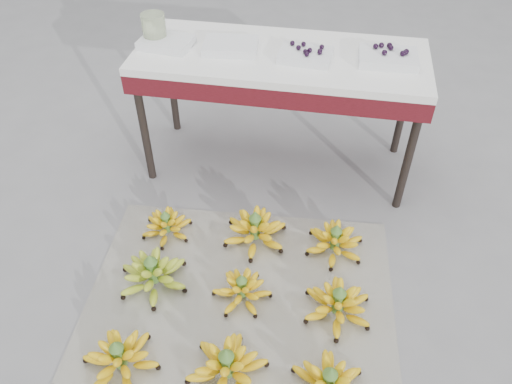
% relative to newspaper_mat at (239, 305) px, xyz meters
% --- Properties ---
extents(ground, '(60.00, 60.00, 0.00)m').
position_rel_newspaper_mat_xyz_m(ground, '(-0.08, 0.07, -0.00)').
color(ground, slate).
rests_on(ground, ground).
extents(newspaper_mat, '(1.32, 1.13, 0.01)m').
position_rel_newspaper_mat_xyz_m(newspaper_mat, '(0.00, 0.00, 0.00)').
color(newspaper_mat, silver).
rests_on(newspaper_mat, ground).
extents(bunch_front_left, '(0.34, 0.34, 0.17)m').
position_rel_newspaper_mat_xyz_m(bunch_front_left, '(-0.37, -0.34, 0.06)').
color(bunch_front_left, yellow).
rests_on(bunch_front_left, newspaper_mat).
extents(bunch_front_center, '(0.38, 0.38, 0.18)m').
position_rel_newspaper_mat_xyz_m(bunch_front_center, '(0.02, -0.31, 0.06)').
color(bunch_front_center, yellow).
rests_on(bunch_front_center, newspaper_mat).
extents(bunch_front_right, '(0.36, 0.36, 0.17)m').
position_rel_newspaper_mat_xyz_m(bunch_front_right, '(0.38, -0.31, 0.06)').
color(bunch_front_right, yellow).
rests_on(bunch_front_right, newspaper_mat).
extents(bunch_mid_left, '(0.38, 0.38, 0.18)m').
position_rel_newspaper_mat_xyz_m(bunch_mid_left, '(-0.37, 0.05, 0.06)').
color(bunch_mid_left, '#7EA527').
rests_on(bunch_mid_left, newspaper_mat).
extents(bunch_mid_center, '(0.25, 0.25, 0.15)m').
position_rel_newspaper_mat_xyz_m(bunch_mid_center, '(0.00, 0.04, 0.05)').
color(bunch_mid_center, yellow).
rests_on(bunch_mid_center, newspaper_mat).
extents(bunch_mid_right, '(0.34, 0.34, 0.17)m').
position_rel_newspaper_mat_xyz_m(bunch_mid_right, '(0.39, 0.03, 0.06)').
color(bunch_mid_right, yellow).
rests_on(bunch_mid_right, newspaper_mat).
extents(bunch_back_left, '(0.29, 0.29, 0.14)m').
position_rel_newspaper_mat_xyz_m(bunch_back_left, '(-0.41, 0.34, 0.05)').
color(bunch_back_left, yellow).
rests_on(bunch_back_left, newspaper_mat).
extents(bunch_back_center, '(0.35, 0.35, 0.18)m').
position_rel_newspaper_mat_xyz_m(bunch_back_center, '(0.00, 0.36, 0.06)').
color(bunch_back_center, yellow).
rests_on(bunch_back_center, newspaper_mat).
extents(bunch_back_right, '(0.34, 0.34, 0.16)m').
position_rel_newspaper_mat_xyz_m(bunch_back_right, '(0.36, 0.36, 0.06)').
color(bunch_back_right, yellow).
rests_on(bunch_back_right, newspaper_mat).
extents(vendor_table, '(1.35, 0.54, 0.65)m').
position_rel_newspaper_mat_xyz_m(vendor_table, '(0.02, 0.94, 0.57)').
color(vendor_table, black).
rests_on(vendor_table, ground).
extents(tray_far_left, '(0.25, 0.20, 0.04)m').
position_rel_newspaper_mat_xyz_m(tray_far_left, '(-0.52, 0.92, 0.66)').
color(tray_far_left, silver).
rests_on(tray_far_left, vendor_table).
extents(tray_left, '(0.26, 0.20, 0.04)m').
position_rel_newspaper_mat_xyz_m(tray_left, '(-0.21, 0.93, 0.66)').
color(tray_left, silver).
rests_on(tray_left, vendor_table).
extents(tray_right, '(0.25, 0.19, 0.06)m').
position_rel_newspaper_mat_xyz_m(tray_right, '(0.13, 0.90, 0.67)').
color(tray_right, silver).
rests_on(tray_right, vendor_table).
extents(tray_far_right, '(0.26, 0.19, 0.07)m').
position_rel_newspaper_mat_xyz_m(tray_far_right, '(0.50, 0.94, 0.67)').
color(tray_far_right, silver).
rests_on(tray_far_right, vendor_table).
extents(glass_jar, '(0.13, 0.13, 0.14)m').
position_rel_newspaper_mat_xyz_m(glass_jar, '(-0.58, 0.94, 0.71)').
color(glass_jar, beige).
rests_on(glass_jar, vendor_table).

